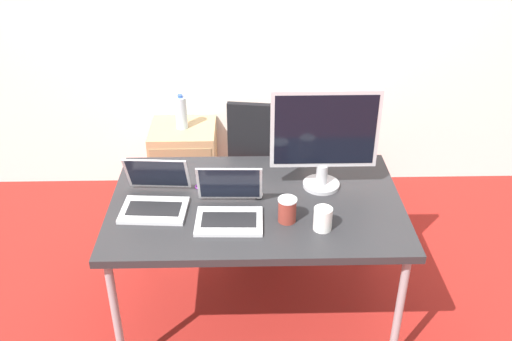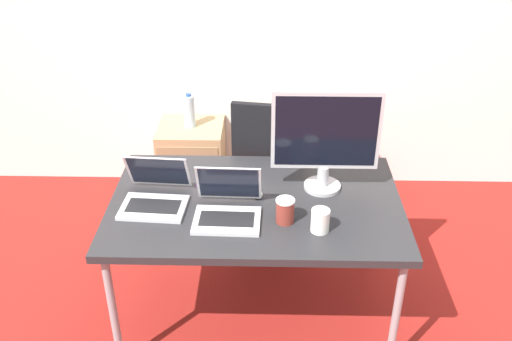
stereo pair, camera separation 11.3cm
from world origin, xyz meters
The scene contains 14 objects.
ground_plane centered at (0.00, 0.00, 0.00)m, with size 14.00×14.00×0.00m, color maroon.
wall_back centered at (0.00, 1.47, 1.30)m, with size 10.00×0.05×2.60m.
desk centered at (0.00, 0.00, 0.69)m, with size 1.48×0.93×0.74m.
office_chair centered at (0.09, 0.71, 0.38)m, with size 0.56×0.59×1.04m.
cabinet_left centered at (-0.49, 1.22, 0.28)m, with size 0.46×0.43×0.56m.
cabinet_right centered at (0.50, 1.22, 0.28)m, with size 0.46×0.43×0.56m.
water_bottle centered at (-0.49, 1.22, 0.68)m, with size 0.08×0.08×0.25m.
laptop_left centered at (-0.50, -0.03, 0.79)m, with size 0.33×0.35×0.23m.
laptop_right centered at (-0.13, -0.14, 0.79)m, with size 0.33×0.32×0.24m.
monitor centered at (0.35, 0.13, 1.04)m, with size 0.55×0.19×0.54m.
mouse centered at (0.01, 0.03, 0.76)m, with size 0.04×0.07×0.03m.
coffee_cup_white centered at (0.31, -0.25, 0.80)m, with size 0.09×0.09×0.11m.
coffee_cup_brown centered at (0.14, -0.18, 0.80)m, with size 0.09×0.09×0.12m.
scissors centered at (-0.26, 0.13, 0.75)m, with size 0.17×0.06×0.01m.
Camera 1 is at (-0.06, -2.42, 2.33)m, focal length 40.00 mm.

